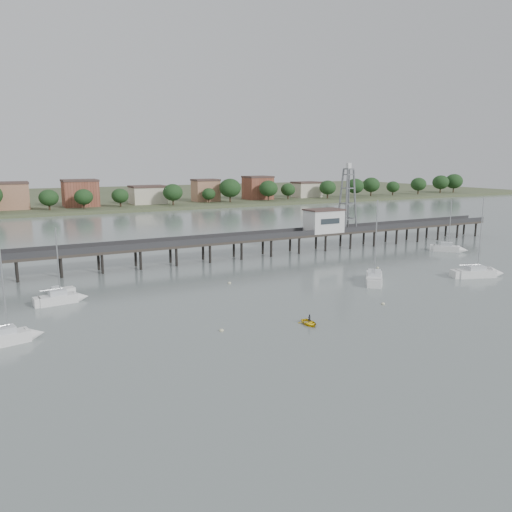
{
  "coord_description": "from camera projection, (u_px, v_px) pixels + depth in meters",
  "views": [
    {
      "loc": [
        -39.86,
        -32.62,
        20.35
      ],
      "look_at": [
        -1.47,
        42.0,
        4.0
      ],
      "focal_mm": 35.0,
      "sensor_mm": 36.0,
      "label": 1
    }
  ],
  "objects": [
    {
      "name": "lattice_tower",
      "position": [
        348.0,
        200.0,
        114.64
      ],
      "size": [
        3.2,
        3.2,
        15.5
      ],
      "color": "slate",
      "rests_on": "ground"
    },
    {
      "name": "sailboat_b",
      "position": [
        65.0,
        298.0,
        71.74
      ],
      "size": [
        7.04,
        2.78,
        11.47
      ],
      "rotation": [
        0.0,
        0.0,
        0.12
      ],
      "color": "white",
      "rests_on": "ground"
    },
    {
      "name": "pier_building",
      "position": [
        324.0,
        221.0,
        112.57
      ],
      "size": [
        8.4,
        5.4,
        5.3
      ],
      "color": "silver",
      "rests_on": "ground"
    },
    {
      "name": "pier",
      "position": [
        222.0,
        241.0,
        101.9
      ],
      "size": [
        150.0,
        5.0,
        5.5
      ],
      "color": "#2D2823",
      "rests_on": "ground"
    },
    {
      "name": "sailboat_a",
      "position": [
        14.0,
        337.0,
        56.17
      ],
      "size": [
        7.11,
        3.46,
        11.44
      ],
      "rotation": [
        0.0,
        0.0,
        0.22
      ],
      "color": "white",
      "rests_on": "ground"
    },
    {
      "name": "dinghy_occupant",
      "position": [
        309.0,
        324.0,
        62.37
      ],
      "size": [
        0.44,
        1.1,
        0.26
      ],
      "primitive_type": "imported",
      "rotation": [
        0.0,
        0.0,
        3.18
      ],
      "color": "black",
      "rests_on": "ground"
    },
    {
      "name": "ground_plane",
      "position": [
        459.0,
        364.0,
        50.26
      ],
      "size": [
        500.0,
        500.0,
        0.0
      ],
      "primitive_type": "plane",
      "color": "slate",
      "rests_on": "ground"
    },
    {
      "name": "white_tender",
      "position": [
        61.0,
        291.0,
        76.31
      ],
      "size": [
        4.0,
        2.27,
        1.46
      ],
      "rotation": [
        0.0,
        0.0,
        0.2
      ],
      "color": "white",
      "rests_on": "ground"
    },
    {
      "name": "yellow_dinghy",
      "position": [
        309.0,
        324.0,
        62.37
      ],
      "size": [
        2.2,
        0.79,
        3.02
      ],
      "primitive_type": "imported",
      "rotation": [
        0.0,
        0.0,
        -0.08
      ],
      "color": "yellow",
      "rests_on": "ground"
    },
    {
      "name": "far_shore",
      "position": [
        86.0,
        197.0,
        259.34
      ],
      "size": [
        500.0,
        170.0,
        10.4
      ],
      "color": "#475133",
      "rests_on": "ground"
    },
    {
      "name": "mooring_buoys",
      "position": [
        317.0,
        294.0,
        75.96
      ],
      "size": [
        84.72,
        21.64,
        0.39
      ],
      "color": "beige",
      "rests_on": "ground"
    },
    {
      "name": "sailboat_e",
      "position": [
        451.0,
        249.0,
        111.41
      ],
      "size": [
        6.38,
        6.85,
        12.08
      ],
      "rotation": [
        0.0,
        0.0,
        -0.85
      ],
      "color": "white",
      "rests_on": "ground"
    },
    {
      "name": "sailboat_d",
      "position": [
        483.0,
        273.0,
        87.67
      ],
      "size": [
        9.3,
        5.31,
        14.7
      ],
      "rotation": [
        0.0,
        0.0,
        -0.32
      ],
      "color": "white",
      "rests_on": "ground"
    },
    {
      "name": "sailboat_c",
      "position": [
        374.0,
        277.0,
        84.95
      ],
      "size": [
        7.71,
        8.44,
        14.59
      ],
      "rotation": [
        0.0,
        0.0,
        0.87
      ],
      "color": "white",
      "rests_on": "ground"
    }
  ]
}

